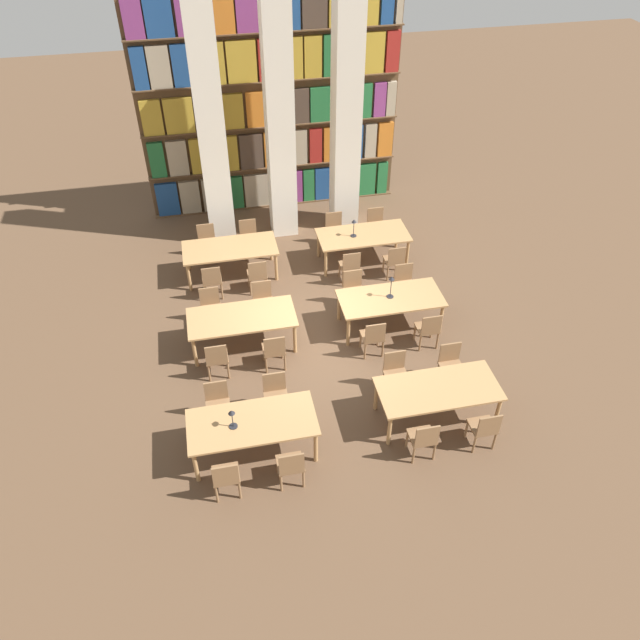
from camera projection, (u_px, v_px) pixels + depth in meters
ground_plane at (317, 337)px, 12.80m from camera, size 40.00×40.00×0.00m
bookshelf_bank at (271, 107)px, 15.25m from camera, size 6.42×0.35×5.50m
pillar_left at (210, 121)px, 13.77m from camera, size 0.62×0.62×6.00m
pillar_center at (279, 115)px, 14.01m from camera, size 0.62×0.62×6.00m
pillar_right at (346, 110)px, 14.25m from camera, size 0.62×0.62×6.00m
reading_table_0 at (252, 425)px, 10.16m from camera, size 2.11×0.98×0.75m
chair_0 at (226, 476)px, 9.63m from camera, size 0.42×0.40×0.87m
chair_1 at (218, 403)px, 10.79m from camera, size 0.42×0.40×0.87m
chair_2 at (291, 465)px, 9.79m from camera, size 0.42×0.40×0.87m
chair_3 at (276, 394)px, 10.95m from camera, size 0.42×0.40×0.87m
desk_lamp_0 at (232, 416)px, 9.87m from camera, size 0.14×0.14×0.39m
reading_table_1 at (438, 391)px, 10.73m from camera, size 2.11×0.98×0.75m
chair_4 at (424, 438)px, 10.20m from camera, size 0.42×0.40×0.87m
chair_5 at (396, 372)px, 11.36m from camera, size 0.42×0.40×0.87m
chair_6 at (484, 428)px, 10.37m from camera, size 0.42×0.40×0.87m
chair_7 at (451, 364)px, 11.53m from camera, size 0.42×0.40×0.87m
reading_table_2 at (242, 319)px, 12.19m from camera, size 2.11×0.98×0.75m
chair_8 at (217, 358)px, 11.65m from camera, size 0.42×0.40×0.87m
chair_9 at (211, 307)px, 12.80m from camera, size 0.42×0.40×0.87m
chair_10 at (274, 350)px, 11.82m from camera, size 0.42×0.40×0.87m
chair_11 at (263, 300)px, 12.97m from camera, size 0.42×0.40×0.87m
reading_table_3 at (391, 300)px, 12.65m from camera, size 2.11×0.98×0.75m
chair_12 at (373, 336)px, 12.11m from camera, size 0.42×0.40×0.87m
chair_13 at (354, 289)px, 13.27m from camera, size 0.42×0.40×0.87m
chair_14 at (428, 329)px, 12.29m from camera, size 0.42×0.40×0.87m
chair_15 at (404, 282)px, 13.44m from camera, size 0.42×0.40×0.87m
desk_lamp_1 at (391, 283)px, 12.40m from camera, size 0.14×0.14×0.50m
reading_table_4 at (230, 250)px, 14.03m from camera, size 2.11×0.98×0.75m
chair_16 at (212, 280)px, 13.51m from camera, size 0.42×0.40×0.87m
chair_17 at (207, 242)px, 14.67m from camera, size 0.42×0.40×0.87m
chair_18 at (257, 274)px, 13.67m from camera, size 0.42×0.40×0.87m
chair_19 at (249, 237)px, 14.82m from camera, size 0.42×0.40×0.87m
reading_table_5 at (363, 237)px, 14.45m from camera, size 2.11×0.98×0.75m
chair_20 at (350, 266)px, 13.92m from camera, size 0.42×0.40×0.87m
chair_21 at (335, 229)px, 15.08m from camera, size 0.42×0.40×0.87m
chair_22 at (395, 260)px, 14.08m from camera, size 0.42×0.40×0.87m
chair_23 at (376, 225)px, 15.24m from camera, size 0.42×0.40×0.87m
desk_lamp_2 at (354, 225)px, 14.15m from camera, size 0.14×0.14×0.44m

